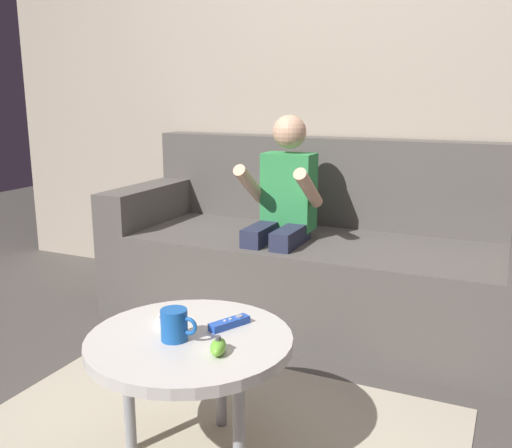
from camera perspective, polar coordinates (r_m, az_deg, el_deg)
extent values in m
cube|color=#B2A38E|center=(3.12, 9.47, 15.15)|extent=(4.59, 0.05, 2.50)
cube|color=#56514C|center=(2.84, 6.04, -5.62)|extent=(2.08, 0.80, 0.44)
cube|color=#56514C|center=(3.04, 8.20, 4.24)|extent=(2.08, 0.16, 0.46)
cube|color=#56514C|center=(3.18, -10.26, 2.20)|extent=(0.18, 0.80, 0.20)
cylinder|color=#282D47|center=(2.62, -0.73, -7.23)|extent=(0.08, 0.08, 0.44)
cylinder|color=#282D47|center=(2.56, 2.19, -7.69)|extent=(0.08, 0.08, 0.44)
cube|color=#282D47|center=(2.67, 0.65, -1.02)|extent=(0.09, 0.30, 0.09)
cube|color=#282D47|center=(2.62, 3.51, -1.33)|extent=(0.09, 0.30, 0.09)
cube|color=#33934C|center=(2.74, 3.32, 3.28)|extent=(0.24, 0.14, 0.37)
cylinder|color=#DBAA87|center=(2.67, -0.59, 4.02)|extent=(0.06, 0.27, 0.21)
cylinder|color=#DBAA87|center=(2.56, 5.21, 3.58)|extent=(0.06, 0.27, 0.21)
sphere|color=#DBAA87|center=(2.71, 3.40, 9.23)|extent=(0.16, 0.16, 0.16)
cylinder|color=beige|center=(1.76, -6.68, -11.65)|extent=(0.62, 0.62, 0.04)
cylinder|color=gray|center=(1.91, -12.65, -16.72)|extent=(0.04, 0.04, 0.38)
cylinder|color=gray|center=(1.73, -1.72, -19.80)|extent=(0.04, 0.04, 0.38)
cylinder|color=gray|center=(2.00, -3.54, -14.95)|extent=(0.04, 0.04, 0.38)
cube|color=white|center=(1.87, -8.97, -9.18)|extent=(0.07, 0.14, 0.02)
cylinder|color=#99999E|center=(1.83, -9.40, -9.21)|extent=(0.02, 0.02, 0.00)
cylinder|color=silver|center=(1.86, -9.02, -8.83)|extent=(0.01, 0.01, 0.00)
cylinder|color=silver|center=(1.88, -8.80, -8.60)|extent=(0.01, 0.01, 0.00)
ellipsoid|color=#72C638|center=(1.63, -3.81, -12.21)|extent=(0.07, 0.10, 0.04)
cylinder|color=#4C4C51|center=(1.62, -3.83, -11.38)|extent=(0.02, 0.02, 0.01)
cube|color=blue|center=(1.80, -2.69, -9.94)|extent=(0.09, 0.14, 0.02)
cylinder|color=#99999E|center=(1.82, -1.71, -9.24)|extent=(0.02, 0.02, 0.00)
cylinder|color=silver|center=(1.80, -2.60, -9.52)|extent=(0.01, 0.01, 0.00)
cylinder|color=silver|center=(1.79, -3.15, -9.68)|extent=(0.01, 0.01, 0.00)
cylinder|color=#1959B2|center=(1.72, -8.23, -9.99)|extent=(0.08, 0.08, 0.09)
torus|color=#1959B2|center=(1.69, -6.78, -10.15)|extent=(0.06, 0.01, 0.06)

